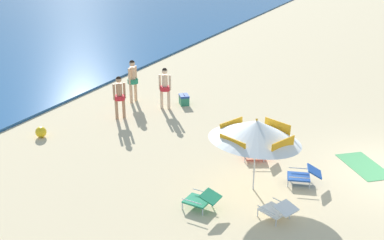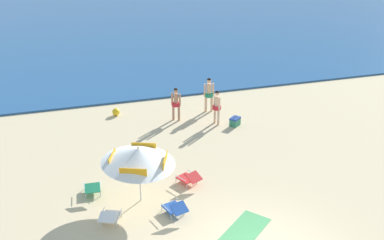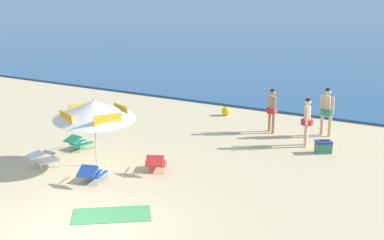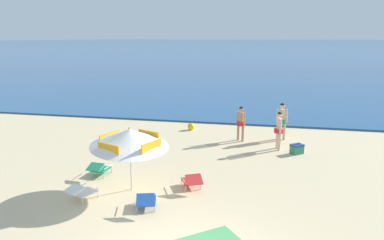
{
  "view_description": "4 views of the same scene",
  "coord_description": "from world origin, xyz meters",
  "px_view_note": "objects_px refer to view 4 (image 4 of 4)",
  "views": [
    {
      "loc": [
        -13.52,
        0.29,
        6.35
      ],
      "look_at": [
        -0.19,
        6.67,
        0.65
      ],
      "focal_mm": 45.04,
      "sensor_mm": 36.0,
      "label": 1
    },
    {
      "loc": [
        -4.74,
        -8.84,
        8.45
      ],
      "look_at": [
        0.34,
        7.37,
        1.04
      ],
      "focal_mm": 41.68,
      "sensor_mm": 36.0,
      "label": 2
    },
    {
      "loc": [
        7.64,
        -7.35,
        5.12
      ],
      "look_at": [
        -0.67,
        5.99,
        1.15
      ],
      "focal_mm": 49.01,
      "sensor_mm": 36.0,
      "label": 3
    },
    {
      "loc": [
        1.37,
        -5.96,
        4.66
      ],
      "look_at": [
        -1.51,
        7.73,
        1.38
      ],
      "focal_mm": 32.96,
      "sensor_mm": 36.0,
      "label": 4
    }
  ],
  "objects_px": {
    "lounge_chair_spare_folded": "(81,191)",
    "person_wading_in": "(241,121)",
    "beach_umbrella_striped_main": "(130,138)",
    "lounge_chair_under_umbrella": "(146,200)",
    "beach_ball": "(191,126)",
    "lounge_chair_beside_umbrella": "(99,168)",
    "person_standing_near_shore": "(282,119)",
    "person_standing_beside": "(279,128)",
    "cooler_box": "(297,149)",
    "lounge_chair_facing_sea": "(192,180)"
  },
  "relations": [
    {
      "from": "lounge_chair_spare_folded",
      "to": "person_wading_in",
      "type": "xyz_separation_m",
      "value": [
        4.1,
        7.14,
        0.65
      ]
    },
    {
      "from": "beach_umbrella_striped_main",
      "to": "lounge_chair_spare_folded",
      "type": "xyz_separation_m",
      "value": [
        -1.16,
        -1.0,
        -1.41
      ]
    },
    {
      "from": "lounge_chair_under_umbrella",
      "to": "beach_ball",
      "type": "xyz_separation_m",
      "value": [
        -0.58,
        8.7,
        -0.09
      ]
    },
    {
      "from": "lounge_chair_beside_umbrella",
      "to": "person_standing_near_shore",
      "type": "distance_m",
      "value": 8.64
    },
    {
      "from": "person_standing_near_shore",
      "to": "lounge_chair_beside_umbrella",
      "type": "bearing_deg",
      "value": -136.73
    },
    {
      "from": "lounge_chair_beside_umbrella",
      "to": "beach_ball",
      "type": "height_order",
      "value": "lounge_chair_beside_umbrella"
    },
    {
      "from": "beach_umbrella_striped_main",
      "to": "person_standing_near_shore",
      "type": "distance_m",
      "value": 8.27
    },
    {
      "from": "beach_umbrella_striped_main",
      "to": "person_standing_near_shore",
      "type": "xyz_separation_m",
      "value": [
        4.77,
        6.72,
        -0.69
      ]
    },
    {
      "from": "lounge_chair_under_umbrella",
      "to": "lounge_chair_beside_umbrella",
      "type": "relative_size",
      "value": 1.1
    },
    {
      "from": "person_standing_beside",
      "to": "cooler_box",
      "type": "xyz_separation_m",
      "value": [
        0.74,
        -0.45,
        -0.74
      ]
    },
    {
      "from": "beach_umbrella_striped_main",
      "to": "lounge_chair_facing_sea",
      "type": "height_order",
      "value": "beach_umbrella_striped_main"
    },
    {
      "from": "beach_umbrella_striped_main",
      "to": "person_wading_in",
      "type": "xyz_separation_m",
      "value": [
        2.94,
        6.14,
        -0.76
      ]
    },
    {
      "from": "person_standing_near_shore",
      "to": "cooler_box",
      "type": "bearing_deg",
      "value": -73.76
    },
    {
      "from": "lounge_chair_beside_umbrella",
      "to": "lounge_chair_under_umbrella",
      "type": "bearing_deg",
      "value": -39.54
    },
    {
      "from": "person_standing_beside",
      "to": "cooler_box",
      "type": "bearing_deg",
      "value": -31.0
    },
    {
      "from": "lounge_chair_facing_sea",
      "to": "beach_umbrella_striped_main",
      "type": "bearing_deg",
      "value": -165.47
    },
    {
      "from": "lounge_chair_under_umbrella",
      "to": "lounge_chair_beside_umbrella",
      "type": "bearing_deg",
      "value": 140.46
    },
    {
      "from": "lounge_chair_spare_folded",
      "to": "person_standing_beside",
      "type": "xyz_separation_m",
      "value": [
        5.77,
        6.18,
        0.66
      ]
    },
    {
      "from": "beach_umbrella_striped_main",
      "to": "person_standing_beside",
      "type": "relative_size",
      "value": 2.1
    },
    {
      "from": "person_standing_near_shore",
      "to": "person_standing_beside",
      "type": "relative_size",
      "value": 1.06
    },
    {
      "from": "person_standing_beside",
      "to": "person_wading_in",
      "type": "distance_m",
      "value": 1.93
    },
    {
      "from": "person_standing_near_shore",
      "to": "person_wading_in",
      "type": "height_order",
      "value": "person_standing_near_shore"
    },
    {
      "from": "lounge_chair_spare_folded",
      "to": "lounge_chair_facing_sea",
      "type": "bearing_deg",
      "value": 26.22
    },
    {
      "from": "lounge_chair_under_umbrella",
      "to": "person_wading_in",
      "type": "bearing_deg",
      "value": 74.23
    },
    {
      "from": "beach_umbrella_striped_main",
      "to": "lounge_chair_spare_folded",
      "type": "bearing_deg",
      "value": -139.25
    },
    {
      "from": "lounge_chair_under_umbrella",
      "to": "person_standing_beside",
      "type": "distance_m",
      "value": 7.36
    },
    {
      "from": "lounge_chair_under_umbrella",
      "to": "cooler_box",
      "type": "height_order",
      "value": "lounge_chair_under_umbrella"
    },
    {
      "from": "lounge_chair_under_umbrella",
      "to": "person_standing_near_shore",
      "type": "relative_size",
      "value": 0.58
    },
    {
      "from": "beach_umbrella_striped_main",
      "to": "person_wading_in",
      "type": "distance_m",
      "value": 6.85
    },
    {
      "from": "lounge_chair_facing_sea",
      "to": "person_wading_in",
      "type": "relative_size",
      "value": 0.64
    },
    {
      "from": "person_standing_beside",
      "to": "cooler_box",
      "type": "relative_size",
      "value": 2.69
    },
    {
      "from": "lounge_chair_facing_sea",
      "to": "lounge_chair_under_umbrella",
      "type": "bearing_deg",
      "value": -120.69
    },
    {
      "from": "lounge_chair_spare_folded",
      "to": "beach_ball",
      "type": "bearing_deg",
      "value": 80.3
    },
    {
      "from": "lounge_chair_spare_folded",
      "to": "person_wading_in",
      "type": "distance_m",
      "value": 8.26
    },
    {
      "from": "person_standing_near_shore",
      "to": "lounge_chair_under_umbrella",
      "type": "bearing_deg",
      "value": -116.32
    },
    {
      "from": "lounge_chair_under_umbrella",
      "to": "lounge_chair_beside_umbrella",
      "type": "height_order",
      "value": "lounge_chair_under_umbrella"
    },
    {
      "from": "lounge_chair_facing_sea",
      "to": "person_standing_near_shore",
      "type": "relative_size",
      "value": 0.59
    },
    {
      "from": "person_standing_near_shore",
      "to": "cooler_box",
      "type": "relative_size",
      "value": 2.86
    },
    {
      "from": "lounge_chair_under_umbrella",
      "to": "person_wading_in",
      "type": "distance_m",
      "value": 7.6
    },
    {
      "from": "lounge_chair_facing_sea",
      "to": "person_wading_in",
      "type": "distance_m",
      "value": 5.81
    },
    {
      "from": "lounge_chair_beside_umbrella",
      "to": "lounge_chair_facing_sea",
      "type": "height_order",
      "value": "lounge_chair_facing_sea"
    },
    {
      "from": "beach_umbrella_striped_main",
      "to": "lounge_chair_under_umbrella",
      "type": "distance_m",
      "value": 2.02
    },
    {
      "from": "lounge_chair_spare_folded",
      "to": "person_standing_near_shore",
      "type": "height_order",
      "value": "person_standing_near_shore"
    },
    {
      "from": "lounge_chair_spare_folded",
      "to": "person_standing_beside",
      "type": "distance_m",
      "value": 8.48
    },
    {
      "from": "person_standing_beside",
      "to": "lounge_chair_under_umbrella",
      "type": "bearing_deg",
      "value": -120.57
    },
    {
      "from": "lounge_chair_beside_umbrella",
      "to": "beach_ball",
      "type": "distance_m",
      "value": 6.98
    },
    {
      "from": "person_standing_beside",
      "to": "beach_ball",
      "type": "distance_m",
      "value": 4.98
    },
    {
      "from": "person_standing_near_shore",
      "to": "beach_umbrella_striped_main",
      "type": "bearing_deg",
      "value": -125.35
    },
    {
      "from": "lounge_chair_beside_umbrella",
      "to": "person_wading_in",
      "type": "xyz_separation_m",
      "value": [
        4.44,
        5.32,
        0.65
      ]
    },
    {
      "from": "person_wading_in",
      "to": "person_standing_near_shore",
      "type": "bearing_deg",
      "value": 17.6
    }
  ]
}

